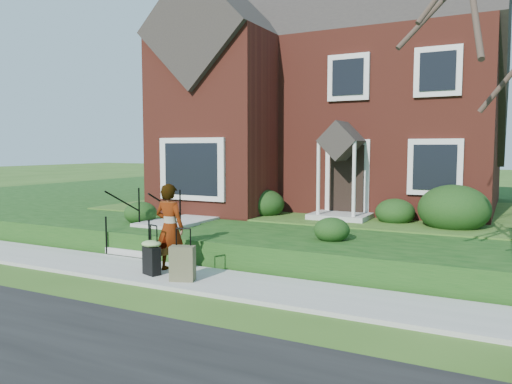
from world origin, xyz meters
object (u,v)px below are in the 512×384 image
Objects in this scene: suitcase_black at (152,255)px; suitcase_olive at (183,263)px; woman at (170,227)px; front_steps at (154,233)px.

suitcase_olive reaches higher than suitcase_black.
woman is at bearing 122.96° from suitcase_olive.
woman is 1.79× the size of suitcase_olive.
woman is (1.72, -1.64, 0.51)m from front_steps.
woman reaches higher than front_steps.
front_steps reaches higher than suitcase_black.
suitcase_olive is (0.69, -0.53, -0.56)m from woman.
suitcase_black is at bearing 153.99° from suitcase_olive.
front_steps is at bearing -44.00° from woman.
suitcase_black is (1.59, -2.08, -0.01)m from front_steps.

